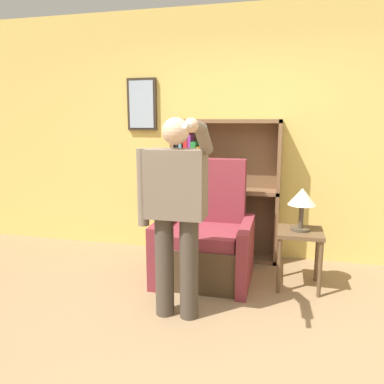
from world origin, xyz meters
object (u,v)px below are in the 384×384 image
at_px(table_lamp, 302,200).
at_px(person_standing, 176,206).
at_px(side_table, 300,241).
at_px(bookcase, 212,192).
at_px(armchair, 206,242).

bearing_deg(table_lamp, person_standing, -140.73).
xyz_separation_m(person_standing, table_lamp, (0.98, 0.80, -0.06)).
relative_size(person_standing, table_lamp, 3.97).
bearing_deg(side_table, bookcase, 146.37).
distance_m(bookcase, person_standing, 1.44).
height_order(person_standing, side_table, person_standing).
bearing_deg(armchair, bookcase, 95.33).
distance_m(bookcase, table_lamp, 1.16).
distance_m(armchair, side_table, 0.91).
bearing_deg(person_standing, table_lamp, 39.27).
bearing_deg(side_table, table_lamp, -116.57).
distance_m(person_standing, side_table, 1.34).
bearing_deg(table_lamp, armchair, 178.22).
height_order(armchair, person_standing, person_standing).
bearing_deg(person_standing, side_table, 39.27).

